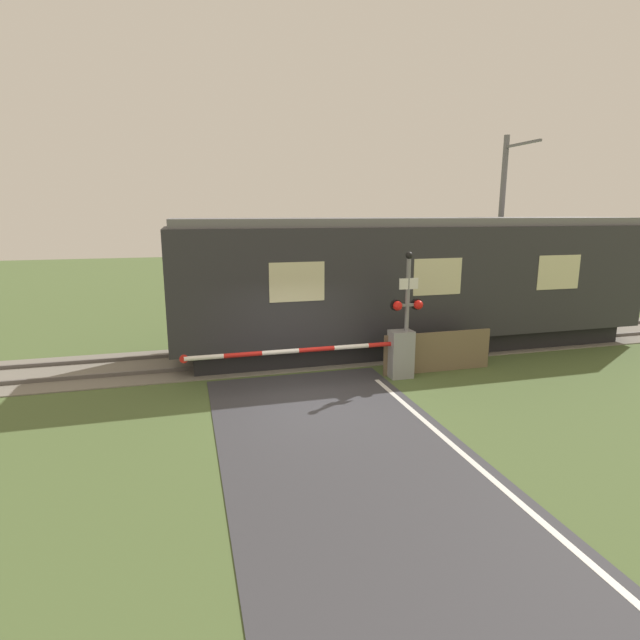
{
  "coord_description": "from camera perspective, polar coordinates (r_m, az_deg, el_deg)",
  "views": [
    {
      "loc": [
        -2.62,
        -10.38,
        4.24
      ],
      "look_at": [
        0.67,
        1.71,
        1.52
      ],
      "focal_mm": 28.0,
      "sensor_mm": 36.0,
      "label": 1
    }
  ],
  "objects": [
    {
      "name": "crossing_barrier",
      "position": [
        12.97,
        7.37,
        -3.81
      ],
      "size": [
        5.84,
        0.44,
        1.25
      ],
      "color": "gray",
      "rests_on": "ground_plane"
    },
    {
      "name": "ground_plane",
      "position": [
        11.51,
        -0.99,
        -9.37
      ],
      "size": [
        80.0,
        80.0,
        0.0
      ],
      "primitive_type": "plane",
      "color": "#4C6033"
    },
    {
      "name": "roadside_fence",
      "position": [
        13.84,
        13.29,
        -3.56
      ],
      "size": [
        3.11,
        0.06,
        1.1
      ],
      "color": "#726047",
      "rests_on": "ground_plane"
    },
    {
      "name": "catenary_pole",
      "position": [
        19.64,
        19.95,
        9.65
      ],
      "size": [
        0.2,
        1.9,
        6.89
      ],
      "color": "slate",
      "rests_on": "ground_plane"
    },
    {
      "name": "train",
      "position": [
        15.88,
        10.58,
        4.22
      ],
      "size": [
        14.74,
        3.1,
        4.07
      ],
      "color": "black",
      "rests_on": "ground_plane"
    },
    {
      "name": "track_bed",
      "position": [
        15.0,
        -4.56,
        -4.12
      ],
      "size": [
        36.0,
        3.2,
        0.13
      ],
      "color": "slate",
      "rests_on": "ground_plane"
    },
    {
      "name": "signal_post",
      "position": [
        12.97,
        9.95,
        1.48
      ],
      "size": [
        0.87,
        0.26,
        3.27
      ],
      "color": "gray",
      "rests_on": "ground_plane"
    }
  ]
}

